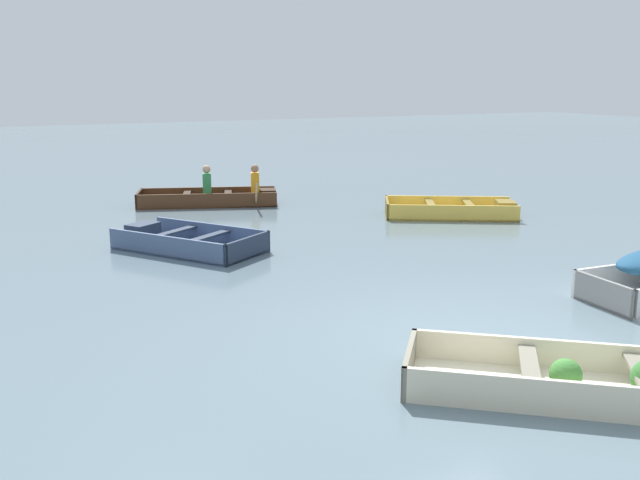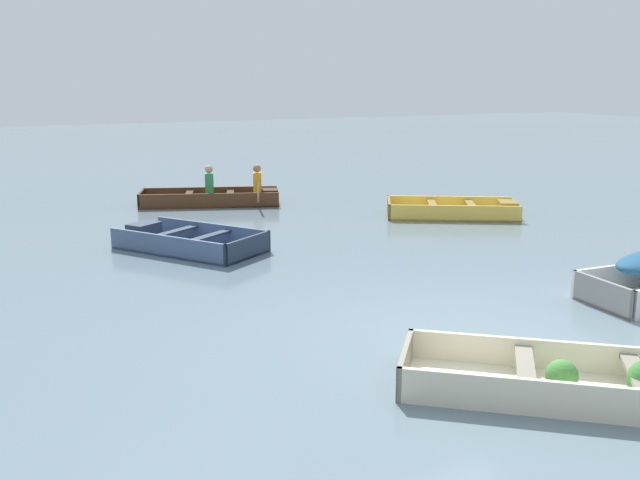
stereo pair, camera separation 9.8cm
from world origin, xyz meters
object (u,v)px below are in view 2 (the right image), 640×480
(dinghy_cream_foreground, at_px, (600,385))
(skiff_slate_blue_mid_moored, at_px, (184,242))
(skiff_yellow_far_moored, at_px, (458,211))
(rowboat_dark_varnish_with_crew, at_px, (219,196))

(dinghy_cream_foreground, relative_size, skiff_slate_blue_mid_moored, 1.17)
(dinghy_cream_foreground, xyz_separation_m, skiff_yellow_far_moored, (4.11, 7.55, -0.02))
(skiff_slate_blue_mid_moored, xyz_separation_m, rowboat_dark_varnish_with_crew, (1.89, 3.90, 0.06))
(dinghy_cream_foreground, height_order, rowboat_dark_varnish_with_crew, rowboat_dark_varnish_with_crew)
(dinghy_cream_foreground, xyz_separation_m, skiff_slate_blue_mid_moored, (-1.77, 7.21, -0.00))
(skiff_yellow_far_moored, bearing_deg, skiff_slate_blue_mid_moored, -176.69)
(skiff_slate_blue_mid_moored, height_order, skiff_yellow_far_moored, skiff_slate_blue_mid_moored)
(skiff_slate_blue_mid_moored, bearing_deg, skiff_yellow_far_moored, 3.31)
(skiff_slate_blue_mid_moored, relative_size, skiff_yellow_far_moored, 0.93)
(skiff_yellow_far_moored, distance_m, rowboat_dark_varnish_with_crew, 5.34)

